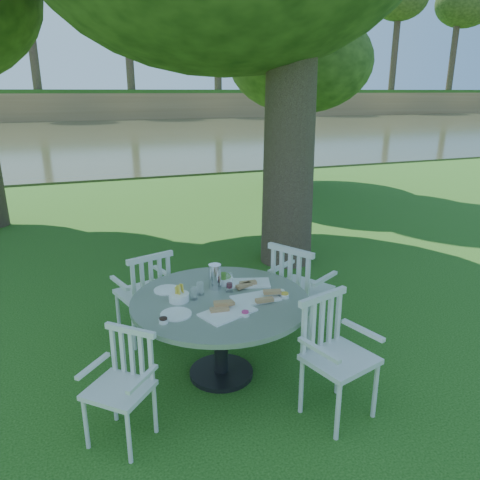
% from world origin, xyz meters
% --- Properties ---
extents(ground, '(140.00, 140.00, 0.00)m').
position_xyz_m(ground, '(0.00, 0.00, 0.00)').
color(ground, '#14400D').
rests_on(ground, ground).
extents(table, '(1.50, 1.50, 0.73)m').
position_xyz_m(table, '(-0.59, -0.92, 0.61)').
color(table, black).
rests_on(table, ground).
extents(chair_ne, '(0.66, 0.67, 0.99)m').
position_xyz_m(chair_ne, '(0.30, -0.57, 0.58)').
color(chair_ne, silver).
rests_on(chair_ne, ground).
extents(chair_nw, '(0.58, 0.56, 0.93)m').
position_xyz_m(chair_nw, '(-1.07, -0.08, 0.55)').
color(chair_nw, silver).
rests_on(chair_nw, ground).
extents(chair_sw, '(0.56, 0.56, 0.81)m').
position_xyz_m(chair_sw, '(-1.45, -1.39, 0.48)').
color(chair_sw, silver).
rests_on(chair_sw, ground).
extents(chair_se, '(0.58, 0.56, 0.94)m').
position_xyz_m(chair_se, '(0.06, -1.64, 0.55)').
color(chair_se, silver).
rests_on(chair_se, ground).
extents(tableware, '(1.12, 0.91, 0.22)m').
position_xyz_m(tableware, '(-0.59, -0.84, 0.77)').
color(tableware, white).
rests_on(tableware, table).
extents(river, '(100.00, 28.00, 0.12)m').
position_xyz_m(river, '(0.00, 23.00, 0.00)').
color(river, '#313620').
rests_on(river, ground).
extents(far_bank, '(100.00, 18.00, 15.20)m').
position_xyz_m(far_bank, '(0.28, 41.12, 7.25)').
color(far_bank, olive).
rests_on(far_bank, ground).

